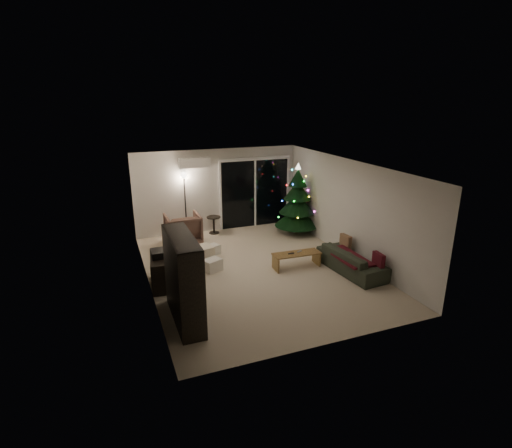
% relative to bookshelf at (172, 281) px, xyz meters
% --- Properties ---
extents(room, '(6.50, 7.51, 2.60)m').
position_rel_bookshelf_xyz_m(room, '(2.71, 3.09, 0.19)').
color(room, beige).
rests_on(room, ground).
extents(bookshelf, '(0.85, 1.69, 1.64)m').
position_rel_bookshelf_xyz_m(bookshelf, '(0.00, 0.00, 0.00)').
color(bookshelf, black).
rests_on(bookshelf, floor).
extents(media_cabinet, '(0.53, 1.13, 0.68)m').
position_rel_bookshelf_xyz_m(media_cabinet, '(0.00, 1.60, -0.48)').
color(media_cabinet, black).
rests_on(media_cabinet, floor).
extents(stereo, '(0.34, 0.41, 0.14)m').
position_rel_bookshelf_xyz_m(stereo, '(0.00, 1.60, -0.07)').
color(stereo, black).
rests_on(stereo, media_cabinet).
extents(armchair, '(0.93, 0.96, 0.87)m').
position_rel_bookshelf_xyz_m(armchair, '(0.98, 3.99, -0.39)').
color(armchair, brown).
rests_on(armchair, floor).
extents(ottoman, '(0.55, 0.55, 0.41)m').
position_rel_bookshelf_xyz_m(ottoman, '(1.16, 2.52, -0.62)').
color(ottoman, beige).
rests_on(ottoman, floor).
extents(cardboard_box_a, '(0.50, 0.45, 0.29)m').
position_rel_bookshelf_xyz_m(cardboard_box_a, '(1.25, 1.92, -0.68)').
color(cardboard_box_a, beige).
rests_on(cardboard_box_a, floor).
extents(cardboard_box_b, '(0.45, 0.41, 0.26)m').
position_rel_bookshelf_xyz_m(cardboard_box_b, '(1.51, 2.92, -0.69)').
color(cardboard_box_b, beige).
rests_on(cardboard_box_b, floor).
extents(side_table, '(0.45, 0.45, 0.52)m').
position_rel_bookshelf_xyz_m(side_table, '(2.02, 4.56, -0.56)').
color(side_table, black).
rests_on(side_table, floor).
extents(floor_lamp, '(0.29, 0.29, 1.84)m').
position_rel_bookshelf_xyz_m(floor_lamp, '(1.23, 4.74, 0.10)').
color(floor_lamp, black).
rests_on(floor_lamp, floor).
extents(sofa, '(0.88, 1.91, 0.54)m').
position_rel_bookshelf_xyz_m(sofa, '(4.30, 0.69, -0.55)').
color(sofa, '#2A2D25').
rests_on(sofa, floor).
extents(sofa_throw, '(0.58, 1.34, 0.04)m').
position_rel_bookshelf_xyz_m(sofa_throw, '(4.20, 0.69, -0.43)').
color(sofa_throw, '#481017').
rests_on(sofa_throw, sofa).
extents(cushion_a, '(0.14, 0.36, 0.36)m').
position_rel_bookshelf_xyz_m(cushion_a, '(4.55, 1.34, -0.33)').
color(cushion_a, brown).
rests_on(cushion_a, sofa).
extents(cushion_b, '(0.13, 0.36, 0.36)m').
position_rel_bookshelf_xyz_m(cushion_b, '(4.55, 0.04, -0.33)').
color(cushion_b, '#481017').
rests_on(cushion_b, sofa).
extents(coffee_table, '(1.18, 0.46, 0.37)m').
position_rel_bookshelf_xyz_m(coffee_table, '(3.21, 1.39, -0.64)').
color(coffee_table, olive).
rests_on(coffee_table, floor).
extents(remote_a, '(0.15, 0.04, 0.02)m').
position_rel_bookshelf_xyz_m(remote_a, '(3.06, 1.39, -0.44)').
color(remote_a, black).
rests_on(remote_a, coffee_table).
extents(remote_b, '(0.14, 0.08, 0.02)m').
position_rel_bookshelf_xyz_m(remote_b, '(3.31, 1.44, -0.44)').
color(remote_b, slate).
rests_on(remote_b, coffee_table).
extents(christmas_tree, '(1.33, 1.33, 2.13)m').
position_rel_bookshelf_xyz_m(christmas_tree, '(4.36, 3.68, 0.25)').
color(christmas_tree, black).
rests_on(christmas_tree, floor).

